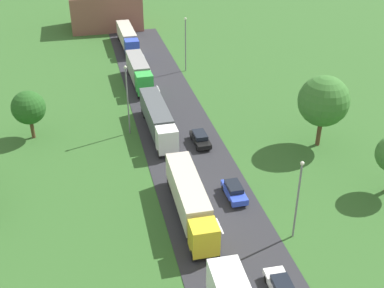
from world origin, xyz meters
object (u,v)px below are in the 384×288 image
lamppost_second (298,196)px  distant_building (105,10)px  tree_birch (324,101)px  truck_second (190,199)px  car_fourth (200,138)px  tree_oak (28,108)px  lamppost_third (127,97)px  truck_third (158,118)px  truck_fifth (127,37)px  truck_fourth (139,71)px  lamppost_fourth (186,42)px  car_third (234,191)px

lamppost_second → distant_building: lamppost_second is taller
lamppost_second → tree_birch: 18.37m
truck_second → distant_building: size_ratio=0.90×
car_fourth → tree_oak: 21.56m
truck_second → tree_birch: 21.60m
lamppost_third → distant_building: 49.12m
truck_third → truck_fifth: (0.30, 35.04, -0.07)m
truck_fourth → lamppost_fourth: size_ratio=1.34×
truck_fifth → lamppost_fourth: lamppost_fourth is taller
truck_second → tree_birch: bearing=28.6°
car_third → tree_oak: 28.00m
lamppost_second → lamppost_fourth: lamppost_fourth is taller
car_fourth → truck_fifth: bearing=96.2°
truck_fifth → car_third: size_ratio=3.29×
truck_fourth → lamppost_second: lamppost_second is taller
lamppost_second → tree_birch: tree_birch is taller
truck_second → truck_third: bearing=90.1°
truck_third → lamppost_fourth: lamppost_fourth is taller
tree_oak → distant_building: distant_building is taller
car_fourth → lamppost_third: lamppost_third is taller
truck_second → tree_birch: (18.65, 10.19, 3.83)m
distant_building → car_fourth: bearing=-82.6°
truck_fifth → car_third: truck_fifth is taller
truck_second → truck_fifth: truck_second is taller
lamppost_second → lamppost_third: lamppost_third is taller
truck_fifth → distant_building: 15.05m
truck_second → distant_building: 67.74m
truck_fifth → lamppost_fourth: size_ratio=1.52×
truck_second → lamppost_third: size_ratio=1.43×
lamppost_third → lamppost_fourth: bearing=59.1°
truck_fourth → lamppost_second: 40.87m
truck_fourth → truck_third: bearing=-89.8°
car_third → tree_birch: size_ratio=0.46×
truck_fourth → distant_building: distant_building is taller
distant_building → tree_oak: bearing=-105.6°
car_fourth → tree_birch: 15.44m
car_third → lamppost_third: 19.31m
truck_second → truck_fifth: 52.97m
truck_second → car_third: (5.18, 1.95, -1.28)m
truck_fourth → car_fourth: bearing=-77.6°
truck_second → car_fourth: size_ratio=3.03×
car_third → lamppost_second: lamppost_second is taller
car_third → lamppost_fourth: lamppost_fourth is taller
truck_fifth → car_fourth: size_ratio=3.15×
truck_second → truck_fifth: bearing=89.7°
truck_fifth → lamppost_second: bearing=-81.8°
car_fourth → tree_birch: (14.14, -3.47, 5.13)m
truck_third → car_third: size_ratio=3.25×
tree_oak → tree_birch: 35.88m
lamppost_second → car_fourth: bearing=102.5°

